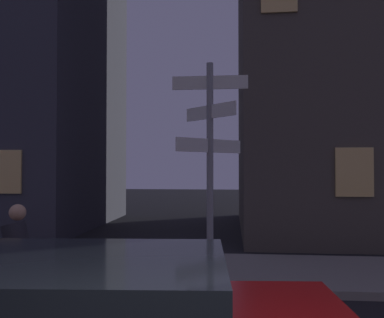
# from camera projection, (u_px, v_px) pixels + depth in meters

# --- Properties ---
(sidewalk_kerb) EXTENTS (40.00, 2.74, 0.14)m
(sidewalk_kerb) POSITION_uv_depth(u_px,v_px,m) (239.00, 272.00, 8.02)
(sidewalk_kerb) COLOR gray
(sidewalk_kerb) RESTS_ON ground_plane
(signpost) EXTENTS (1.35, 1.09, 3.83)m
(signpost) POSITION_uv_depth(u_px,v_px,m) (210.00, 151.00, 7.31)
(signpost) COLOR gray
(signpost) RESTS_ON sidewalk_kerb
(cyclist) EXTENTS (1.82, 0.36, 1.61)m
(cyclist) POSITION_uv_depth(u_px,v_px,m) (14.00, 269.00, 5.47)
(cyclist) COLOR black
(cyclist) RESTS_ON ground_plane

